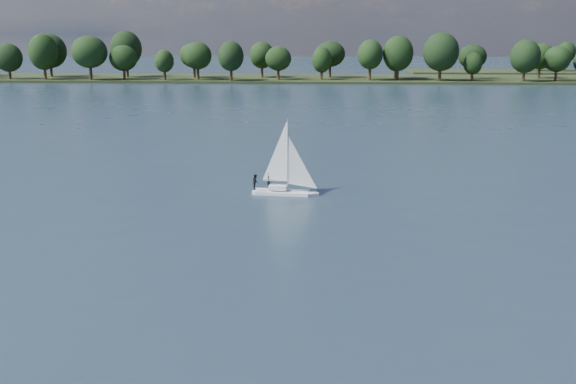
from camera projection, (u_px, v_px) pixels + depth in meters
name	position (u px, v px, depth m)	size (l,w,h in m)	color
ground	(239.00, 123.00, 114.32)	(700.00, 700.00, 0.00)	#233342
far_shore	(281.00, 80.00, 222.88)	(660.00, 40.00, 1.50)	black
sailboat	(281.00, 172.00, 63.11)	(6.15, 2.25, 7.92)	white
treeline	(242.00, 56.00, 217.90)	(562.86, 73.43, 18.25)	black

